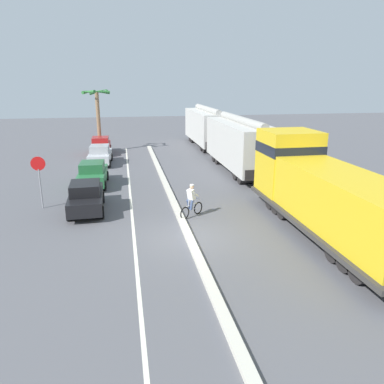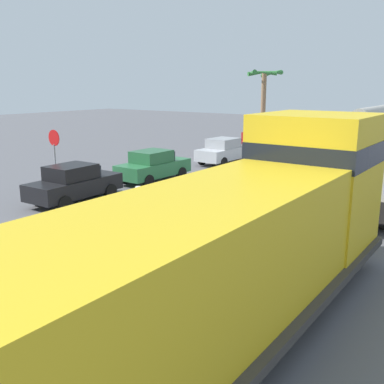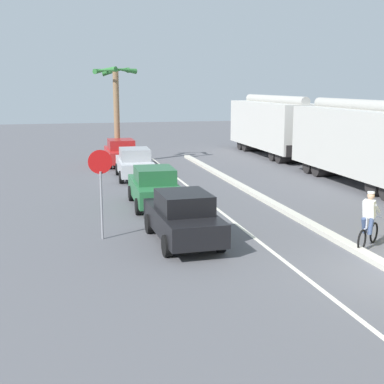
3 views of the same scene
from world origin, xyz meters
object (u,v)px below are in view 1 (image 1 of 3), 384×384
Objects in this scene: hopper_car_lead at (240,144)px; parked_car_red at (101,145)px; locomotive at (320,192)px; stop_sign at (39,172)px; cyclist at (191,202)px; parked_car_black at (86,197)px; parked_car_green at (93,174)px; palm_tree_near at (98,106)px; hopper_car_middle at (207,127)px; parked_car_silver at (100,155)px.

parked_car_red is (-10.93, 9.28, -1.26)m from hopper_car_lead.
locomotive is 4.03× the size of stop_sign.
stop_sign is (-7.80, 2.83, 1.21)m from cyclist.
parked_car_black is at bearing 157.35° from locomotive.
palm_tree_near is (-0.14, 12.60, 3.65)m from parked_car_green.
parked_car_red is at bearing -168.00° from hopper_car_middle.
hopper_car_lead is 11.03m from cyclist.
parked_car_silver is at bearing 157.79° from hopper_car_lead.
hopper_car_lead is at bearing 12.39° from parked_car_green.
parked_car_green is at bearing -127.92° from hopper_car_middle.
locomotive is 1.10× the size of hopper_car_lead.
hopper_car_middle is (0.00, 23.76, 0.28)m from locomotive.
cyclist is 20.74m from palm_tree_near.
palm_tree_near reaches higher than locomotive.
locomotive is at bearing -90.00° from hopper_car_middle.
stop_sign is (-13.34, -6.63, -0.05)m from hopper_car_lead.
parked_car_black and parked_car_red have the same top height.
hopper_car_lead reaches higher than cyclist.
palm_tree_near reaches higher than parked_car_green.
hopper_car_lead is 1.73× the size of palm_tree_near.
hopper_car_lead and hopper_car_middle have the same top height.
hopper_car_middle is at bearing 52.08° from parked_car_green.
palm_tree_near is (-0.10, 0.93, 3.65)m from parked_car_red.
locomotive is 12.16m from hopper_car_lead.
parked_car_green is at bearing 89.96° from parked_car_black.
hopper_car_middle is at bearing 7.18° from palm_tree_near.
parked_car_green is 0.69× the size of palm_tree_near.
hopper_car_middle reaches higher than parked_car_red.
stop_sign is at bearing -126.19° from hopper_car_middle.
hopper_car_lead is 11.70m from parked_car_silver.
hopper_car_lead is 13.35m from parked_car_black.
parked_car_black is at bearing -90.66° from parked_car_silver.
cyclist is (5.23, -13.85, 0.00)m from parked_car_silver.
parked_car_silver is 14.81m from cyclist.
palm_tree_near reaches higher than parked_car_black.
hopper_car_lead is at bearing -22.21° from parked_car_silver.
locomotive is 24.08m from parked_car_red.
palm_tree_near reaches higher than parked_car_red.
cyclist is at bearing -19.94° from stop_sign.
locomotive is at bearing -62.97° from parked_car_red.
stop_sign is at bearing -153.57° from hopper_car_lead.
parked_car_green is 11.67m from parked_car_red.
hopper_car_lead is at bearing -90.00° from hopper_car_middle.
hopper_car_lead is 2.49× the size of parked_car_black.
hopper_car_middle is 11.38m from palm_tree_near.
parked_car_green is at bearing -91.13° from parked_car_silver.
parked_car_red is (-0.17, 4.88, 0.00)m from parked_car_silver.
parked_car_green and parked_car_silver have the same top height.
palm_tree_near reaches higher than hopper_car_lead.
parked_car_silver is (-10.77, 4.39, -1.26)m from hopper_car_lead.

